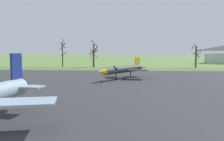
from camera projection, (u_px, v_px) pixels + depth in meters
The scene contains 8 objects.
asphalt_apron at pixel (71, 91), 30.69m from camera, with size 108.90×63.94×0.05m, color #333335.
grass_verge_strip at pixel (102, 69), 68.43m from camera, with size 168.90×12.00×0.06m, color #556D38.
jet_fighter_rear_left at pixel (122, 69), 43.74m from camera, with size 9.52×12.22×4.10m.
info_placard_rear_left at pixel (101, 80), 36.86m from camera, with size 0.57×0.32×1.07m.
bare_tree_left_of_center at pixel (63, 53), 77.60m from camera, with size 2.45×2.50×9.52m.
bare_tree_center at pixel (93, 57), 78.00m from camera, with size 3.10×2.90×6.66m.
bare_tree_right_of_center at pixel (94, 54), 75.47m from camera, with size 3.12×3.18×9.13m.
bare_tree_far_right at pixel (196, 56), 73.36m from camera, with size 3.18×3.15×7.80m.
Camera 1 is at (7.52, -10.71, 5.50)m, focal length 36.33 mm.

